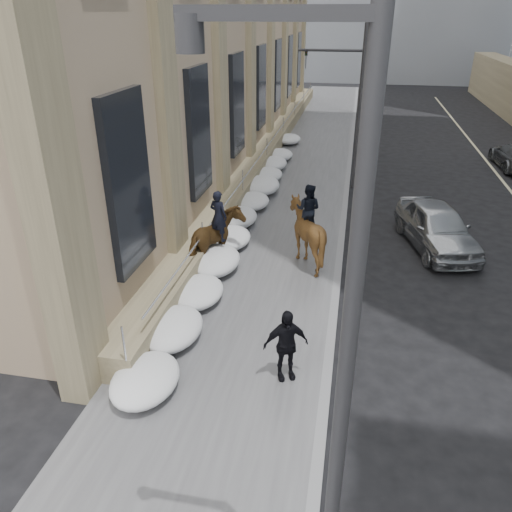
{
  "coord_description": "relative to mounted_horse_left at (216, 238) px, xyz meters",
  "views": [
    {
      "loc": [
        2.78,
        -10.22,
        7.92
      ],
      "look_at": [
        0.34,
        2.15,
        1.7
      ],
      "focal_mm": 35.0,
      "sensor_mm": 36.0,
      "label": 1
    }
  ],
  "objects": [
    {
      "name": "snow_bank",
      "position": [
        0.03,
        3.8,
        -0.69
      ],
      "size": [
        1.7,
        18.1,
        0.76
      ],
      "color": "white",
      "rests_on": "sidewalk"
    },
    {
      "name": "car_silver",
      "position": [
        7.46,
        3.24,
        -0.34
      ],
      "size": [
        3.07,
        5.14,
        1.64
      ],
      "primitive_type": "imported",
      "rotation": [
        0.0,
        0.0,
        0.25
      ],
      "color": "#999CA0",
      "rests_on": "ground"
    },
    {
      "name": "streetlight_far",
      "position": [
        4.19,
        29.69,
        3.42
      ],
      "size": [
        1.71,
        0.24,
        8.0
      ],
      "color": "#2D2D30",
      "rests_on": "ground"
    },
    {
      "name": "curb",
      "position": [
        4.07,
        5.69,
        -1.1
      ],
      "size": [
        0.24,
        80.0,
        0.12
      ],
      "primitive_type": "cube",
      "color": "slate",
      "rests_on": "ground"
    },
    {
      "name": "pedestrian",
      "position": [
        3.09,
        -5.22,
        -0.13
      ],
      "size": [
        1.15,
        0.83,
        1.81
      ],
      "primitive_type": "imported",
      "rotation": [
        0.0,
        0.0,
        0.41
      ],
      "color": "black",
      "rests_on": "sidewalk"
    },
    {
      "name": "sidewalk",
      "position": [
        1.45,
        5.69,
        -1.1
      ],
      "size": [
        5.0,
        80.0,
        0.12
      ],
      "primitive_type": "cube",
      "color": "#48484B",
      "rests_on": "ground"
    },
    {
      "name": "mounted_horse_left",
      "position": [
        0.0,
        0.0,
        0.0
      ],
      "size": [
        1.77,
        2.51,
        2.63
      ],
      "rotation": [
        0.0,
        0.0,
        2.79
      ],
      "color": "#432C14",
      "rests_on": "sidewalk"
    },
    {
      "name": "ground",
      "position": [
        1.45,
        -4.31,
        -1.16
      ],
      "size": [
        140.0,
        140.0,
        0.0
      ],
      "primitive_type": "plane",
      "color": "black",
      "rests_on": "ground"
    },
    {
      "name": "traffic_signal",
      "position": [
        3.52,
        17.69,
        2.85
      ],
      "size": [
        4.1,
        0.22,
        6.0
      ],
      "color": "#2D2D30",
      "rests_on": "ground"
    },
    {
      "name": "streetlight_mid",
      "position": [
        4.19,
        9.69,
        3.42
      ],
      "size": [
        1.71,
        0.24,
        8.0
      ],
      "color": "#2D2D30",
      "rests_on": "ground"
    },
    {
      "name": "streetlight_near",
      "position": [
        4.19,
        -10.31,
        3.42
      ],
      "size": [
        1.71,
        0.24,
        8.0
      ],
      "color": "#2D2D30",
      "rests_on": "ground"
    },
    {
      "name": "mounted_horse_right",
      "position": [
        2.91,
        0.86,
        0.14
      ],
      "size": [
        2.07,
        2.25,
        2.74
      ],
      "rotation": [
        0.0,
        0.0,
        2.96
      ],
      "color": "#462D14",
      "rests_on": "sidewalk"
    }
  ]
}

